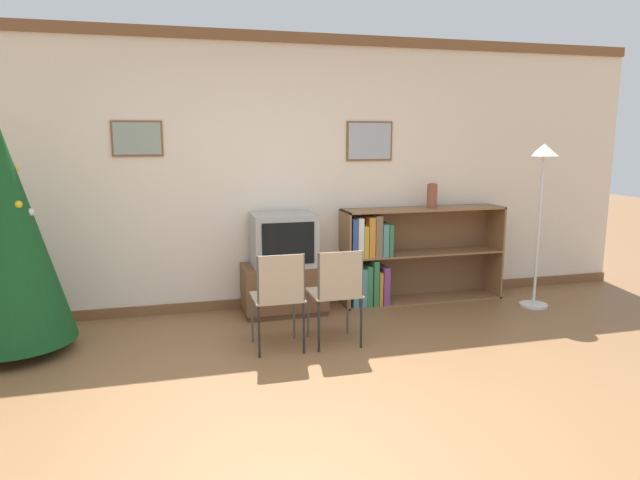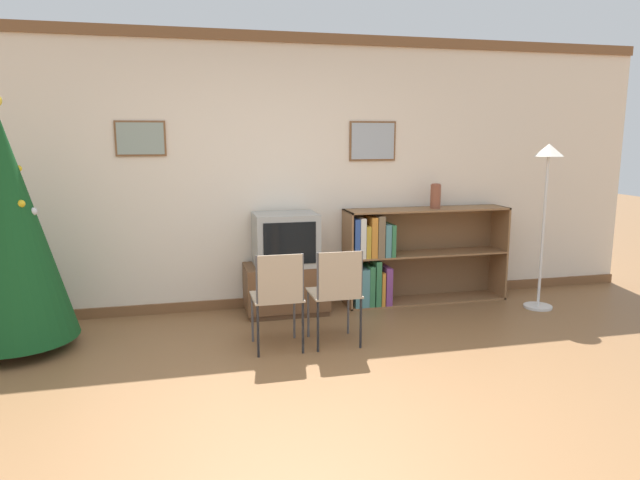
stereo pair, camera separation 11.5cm
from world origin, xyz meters
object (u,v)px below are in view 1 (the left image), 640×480
at_px(christmas_tree, 4,229).
at_px(folding_chair_right, 337,291).
at_px(bookshelf, 393,257).
at_px(vase, 432,195).
at_px(television, 284,240).
at_px(standing_lamp, 542,183).
at_px(folding_chair_left, 279,295).
at_px(tv_console, 284,289).

distance_m(christmas_tree, folding_chair_right, 2.65).
height_order(bookshelf, vase, vase).
relative_size(bookshelf, vase, 6.77).
relative_size(christmas_tree, television, 3.37).
relative_size(folding_chair_right, standing_lamp, 0.50).
distance_m(folding_chair_left, vase, 2.20).
height_order(christmas_tree, folding_chair_left, christmas_tree).
distance_m(vase, standing_lamp, 1.07).
xyz_separation_m(folding_chair_left, bookshelf, (1.42, 1.07, 0.01)).
height_order(television, vase, vase).
bearing_deg(tv_console, bookshelf, 3.33).
height_order(television, folding_chair_right, television).
height_order(tv_console, television, television).
distance_m(folding_chair_left, standing_lamp, 2.92).
bearing_deg(standing_lamp, bookshelf, 158.92).
bearing_deg(tv_console, television, -90.00).
bearing_deg(christmas_tree, tv_console, 11.46).
height_order(christmas_tree, television, christmas_tree).
bearing_deg(television, vase, 2.07).
xyz_separation_m(folding_chair_right, standing_lamp, (2.28, 0.55, 0.79)).
height_order(folding_chair_right, bookshelf, bookshelf).
xyz_separation_m(folding_chair_left, folding_chair_right, (0.48, 0.00, 0.00)).
bearing_deg(vase, bookshelf, 178.09).
bearing_deg(folding_chair_left, tv_console, 76.39).
xyz_separation_m(tv_console, standing_lamp, (2.52, -0.45, 1.02)).
relative_size(tv_console, vase, 3.13).
bearing_deg(vase, folding_chair_right, -141.85).
height_order(bookshelf, standing_lamp, standing_lamp).
bearing_deg(folding_chair_right, folding_chair_left, 180.00).
bearing_deg(television, folding_chair_right, -76.36).
height_order(christmas_tree, standing_lamp, christmas_tree).
xyz_separation_m(folding_chair_left, vase, (1.82, 1.05, 0.64)).
distance_m(christmas_tree, standing_lamp, 4.83).
distance_m(television, folding_chair_left, 1.06).
bearing_deg(television, standing_lamp, -10.07).
distance_m(television, folding_chair_right, 1.06).
height_order(tv_console, standing_lamp, standing_lamp).
relative_size(folding_chair_left, standing_lamp, 0.50).
distance_m(christmas_tree, television, 2.36).
xyz_separation_m(christmas_tree, bookshelf, (3.48, 0.53, -0.52)).
relative_size(folding_chair_left, vase, 3.21).
distance_m(folding_chair_left, bookshelf, 1.77).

